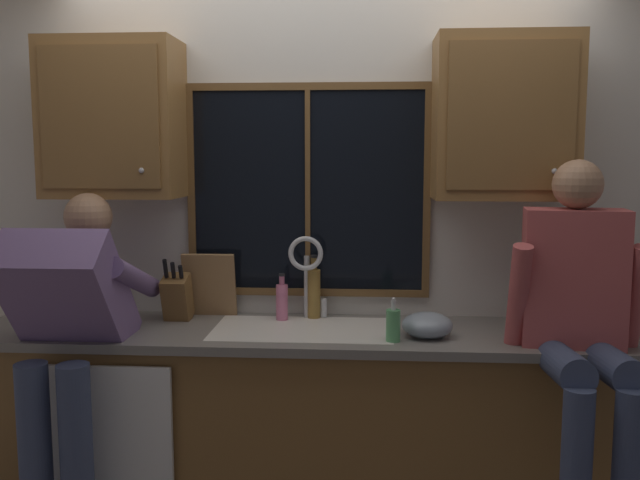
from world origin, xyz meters
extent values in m
cube|color=silver|center=(0.00, 0.06, 1.27)|extent=(5.47, 0.12, 2.55)
cube|color=black|center=(-0.09, -0.01, 1.52)|extent=(1.10, 0.02, 0.95)
cube|color=brown|center=(-0.09, -0.02, 2.02)|extent=(1.17, 0.02, 0.04)
cube|color=brown|center=(-0.09, -0.02, 1.03)|extent=(1.17, 0.02, 0.04)
cube|color=brown|center=(-0.65, -0.02, 1.52)|extent=(0.03, 0.02, 0.95)
cube|color=brown|center=(0.48, -0.02, 1.52)|extent=(0.04, 0.02, 0.95)
cube|color=brown|center=(-0.09, -0.02, 1.52)|extent=(0.02, 0.02, 0.95)
cube|color=brown|center=(0.00, -0.29, 0.44)|extent=(3.07, 0.58, 0.88)
cube|color=slate|center=(0.00, -0.31, 0.90)|extent=(3.13, 0.62, 0.04)
cube|color=white|center=(-0.90, -0.61, 0.46)|extent=(0.60, 0.02, 0.74)
cube|color=olive|center=(-0.97, -0.17, 1.86)|extent=(0.61, 0.33, 0.72)
cube|color=brown|center=(-0.97, -0.34, 1.86)|extent=(0.53, 0.01, 0.62)
sphere|color=#B2B2B7|center=(-0.79, -0.34, 1.63)|extent=(0.02, 0.02, 0.02)
cube|color=olive|center=(0.80, -0.17, 1.86)|extent=(0.61, 0.33, 0.72)
cube|color=brown|center=(0.80, -0.34, 1.86)|extent=(0.53, 0.01, 0.62)
sphere|color=#B2B2B7|center=(0.98, -0.34, 1.63)|extent=(0.02, 0.02, 0.02)
cube|color=white|center=(-0.09, -0.30, 0.91)|extent=(0.80, 0.46, 0.02)
cube|color=beige|center=(-0.29, -0.30, 0.81)|extent=(0.36, 0.42, 0.20)
cube|color=beige|center=(0.11, -0.30, 0.81)|extent=(0.36, 0.42, 0.20)
cube|color=white|center=(-0.09, -0.30, 0.81)|extent=(0.04, 0.42, 0.20)
cylinder|color=silver|center=(-0.09, -0.08, 1.07)|extent=(0.03, 0.03, 0.30)
torus|color=silver|center=(-0.09, -0.14, 1.24)|extent=(0.16, 0.02, 0.16)
cylinder|color=silver|center=(-0.01, -0.08, 0.97)|extent=(0.03, 0.03, 0.09)
cylinder|color=#384260|center=(-1.12, -0.76, 0.44)|extent=(0.13, 0.13, 0.88)
cylinder|color=#384260|center=(-0.95, -0.76, 0.44)|extent=(0.13, 0.13, 0.88)
cube|color=slate|center=(-1.04, -0.58, 1.11)|extent=(0.44, 0.53, 0.60)
sphere|color=#A57A5B|center=(-1.04, -0.35, 1.43)|extent=(0.21, 0.21, 0.21)
cylinder|color=slate|center=(-1.26, -0.40, 1.16)|extent=(0.09, 0.52, 0.26)
cylinder|color=slate|center=(-0.82, -0.40, 1.16)|extent=(0.09, 0.52, 0.26)
cylinder|color=#384260|center=(0.95, -0.69, 0.90)|extent=(0.14, 0.43, 0.16)
cylinder|color=#384260|center=(1.13, -0.69, 0.90)|extent=(0.14, 0.43, 0.16)
cylinder|color=#384260|center=(0.95, -0.91, 0.65)|extent=(0.11, 0.11, 0.46)
cylinder|color=#384260|center=(1.13, -0.91, 0.65)|extent=(0.11, 0.11, 0.46)
cube|color=#B24C4C|center=(1.04, -0.47, 1.20)|extent=(0.42, 0.25, 0.56)
sphere|color=#A57A5B|center=(1.04, -0.47, 1.58)|extent=(0.20, 0.20, 0.20)
cylinder|color=#B24C4C|center=(0.81, -0.52, 1.12)|extent=(0.08, 0.20, 0.47)
cylinder|color=#B24C4C|center=(1.27, -0.52, 1.12)|extent=(0.08, 0.20, 0.47)
cube|color=brown|center=(-0.69, -0.18, 1.02)|extent=(0.12, 0.18, 0.25)
cylinder|color=black|center=(-0.73, -0.23, 1.18)|extent=(0.02, 0.05, 0.09)
cylinder|color=black|center=(-0.69, -0.23, 1.17)|extent=(0.02, 0.04, 0.08)
cylinder|color=black|center=(-0.66, -0.23, 1.16)|extent=(0.02, 0.04, 0.06)
cube|color=#997047|center=(-0.56, -0.08, 1.07)|extent=(0.25, 0.08, 0.31)
ellipsoid|color=#8C99A8|center=(0.46, -0.39, 0.97)|extent=(0.22, 0.22, 0.11)
cylinder|color=#59A566|center=(0.31, -0.48, 0.99)|extent=(0.06, 0.06, 0.14)
cylinder|color=silver|center=(0.31, -0.48, 1.08)|extent=(0.02, 0.02, 0.04)
cylinder|color=silver|center=(0.31, -0.50, 1.10)|extent=(0.01, 0.04, 0.01)
cylinder|color=olive|center=(-0.05, -0.09, 1.04)|extent=(0.06, 0.06, 0.23)
cylinder|color=brown|center=(-0.05, -0.09, 1.18)|extent=(0.03, 0.03, 0.06)
cylinder|color=black|center=(-0.05, -0.09, 1.22)|extent=(0.03, 0.03, 0.01)
cylinder|color=pink|center=(-0.20, -0.14, 1.00)|extent=(0.06, 0.06, 0.17)
cylinder|color=#AD5B7A|center=(-0.20, -0.14, 1.11)|extent=(0.03, 0.03, 0.04)
cylinder|color=black|center=(-0.20, -0.14, 1.14)|extent=(0.03, 0.03, 0.01)
camera|label=1|loc=(0.20, -3.30, 1.70)|focal=38.54mm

